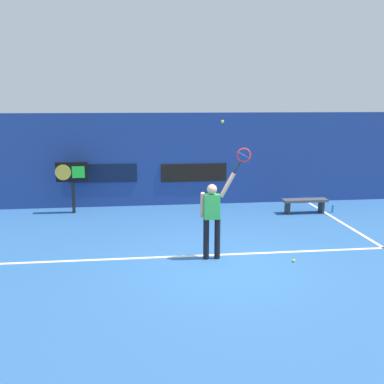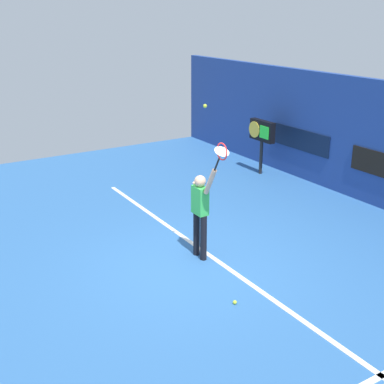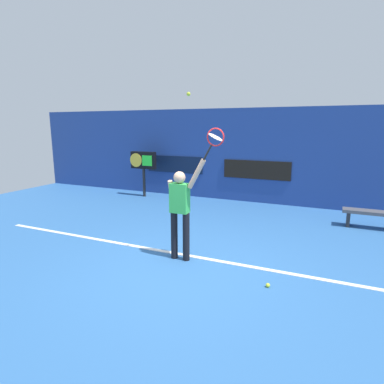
{
  "view_description": "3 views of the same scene",
  "coord_description": "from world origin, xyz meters",
  "views": [
    {
      "loc": [
        -1.74,
        -8.71,
        3.45
      ],
      "look_at": [
        -0.63,
        0.7,
        1.46
      ],
      "focal_mm": 40.61,
      "sensor_mm": 36.0,
      "label": 1
    },
    {
      "loc": [
        7.29,
        -4.48,
        4.57
      ],
      "look_at": [
        -0.56,
        0.37,
        1.26
      ],
      "focal_mm": 47.04,
      "sensor_mm": 36.0,
      "label": 2
    },
    {
      "loc": [
        2.32,
        -4.81,
        2.5
      ],
      "look_at": [
        -0.03,
        0.45,
        1.31
      ],
      "focal_mm": 30.02,
      "sensor_mm": 36.0,
      "label": 3
    }
  ],
  "objects": [
    {
      "name": "tennis_racket",
      "position": [
        0.43,
        0.35,
        2.28
      ],
      "size": [
        0.44,
        0.27,
        0.61
      ],
      "color": "black"
    },
    {
      "name": "back_wall",
      "position": [
        0.0,
        5.65,
        1.54
      ],
      "size": [
        18.0,
        0.2,
        3.07
      ],
      "primitive_type": "cube",
      "color": "navy",
      "rests_on": "ground_plane"
    },
    {
      "name": "ground_plane",
      "position": [
        0.0,
        0.0,
        0.0
      ],
      "size": [
        18.0,
        18.0,
        0.0
      ],
      "primitive_type": "plane",
      "color": "#2D609E"
    },
    {
      "name": "tennis_player",
      "position": [
        -0.23,
        0.36,
        1.01
      ],
      "size": [
        0.76,
        0.31,
        1.94
      ],
      "color": "black",
      "rests_on": "ground_plane"
    },
    {
      "name": "court_bench",
      "position": [
        3.3,
        3.97,
        0.34
      ],
      "size": [
        1.4,
        0.36,
        0.45
      ],
      "color": "#4C4C51",
      "rests_on": "ground_plane"
    },
    {
      "name": "sponsor_banner_center",
      "position": [
        0.0,
        5.53,
        1.09
      ],
      "size": [
        2.2,
        0.03,
        0.6
      ],
      "primitive_type": "cube",
      "color": "black"
    },
    {
      "name": "tennis_ball",
      "position": [
        -0.04,
        0.32,
        3.03
      ],
      "size": [
        0.07,
        0.07,
        0.07
      ],
      "primitive_type": "sphere",
      "color": "#CCE033"
    },
    {
      "name": "scoreboard_clock",
      "position": [
        -3.88,
        4.83,
        1.24
      ],
      "size": [
        0.96,
        0.2,
        1.61
      ],
      "color": "black",
      "rests_on": "ground_plane"
    },
    {
      "name": "water_bottle",
      "position": [
        4.23,
        3.97,
        0.12
      ],
      "size": [
        0.07,
        0.07,
        0.24
      ],
      "primitive_type": "cylinder",
      "color": "#338CD8",
      "rests_on": "ground_plane"
    },
    {
      "name": "court_baseline",
      "position": [
        0.0,
        0.54,
        0.01
      ],
      "size": [
        10.0,
        0.1,
        0.01
      ],
      "primitive_type": "cube",
      "color": "white",
      "rests_on": "ground_plane"
    },
    {
      "name": "sponsor_banner_portside",
      "position": [
        -3.0,
        5.53,
        1.13
      ],
      "size": [
        2.2,
        0.03,
        0.6
      ],
      "primitive_type": "cube",
      "color": "#0C1933"
    },
    {
      "name": "spare_ball",
      "position": [
        1.52,
        -0.07,
        0.03
      ],
      "size": [
        0.07,
        0.07,
        0.07
      ],
      "primitive_type": "sphere",
      "color": "#CCE033",
      "rests_on": "ground_plane"
    },
    {
      "name": "court_sideline",
      "position": [
        3.96,
        2.0,
        0.01
      ],
      "size": [
        0.1,
        7.0,
        0.01
      ],
      "primitive_type": "cube",
      "color": "white",
      "rests_on": "ground_plane"
    }
  ]
}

